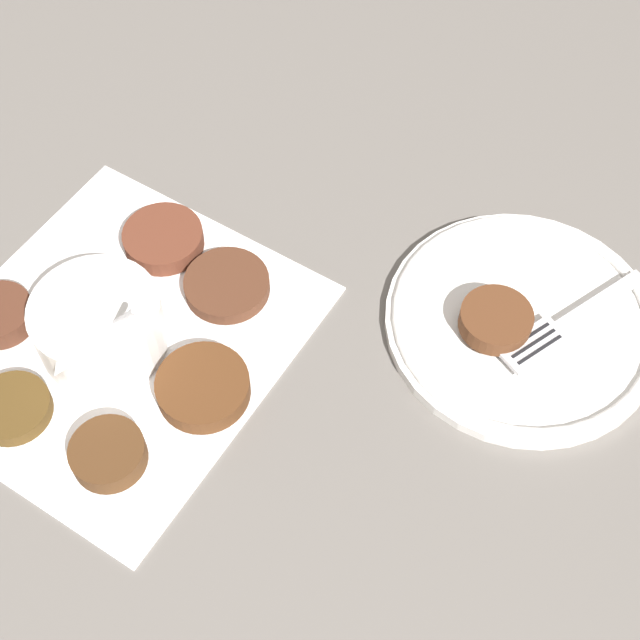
# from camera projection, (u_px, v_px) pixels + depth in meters

# --- Properties ---
(ground_plane) EXTENTS (4.00, 4.00, 0.00)m
(ground_plane) POSITION_uv_depth(u_px,v_px,m) (82.00, 352.00, 0.73)
(ground_plane) COLOR #605B56
(napkin) EXTENTS (0.34, 0.32, 0.00)m
(napkin) POSITION_uv_depth(u_px,v_px,m) (117.00, 339.00, 0.74)
(napkin) COLOR white
(napkin) RESTS_ON ground_plane
(sauce_bowl) EXTENTS (0.11, 0.11, 0.09)m
(sauce_bowl) POSITION_uv_depth(u_px,v_px,m) (99.00, 327.00, 0.71)
(sauce_bowl) COLOR white
(sauce_bowl) RESTS_ON napkin
(fritter_0) EXTENTS (0.07, 0.07, 0.01)m
(fritter_0) POSITION_uv_depth(u_px,v_px,m) (227.00, 285.00, 0.76)
(fritter_0) COLOR #4A291A
(fritter_0) RESTS_ON napkin
(fritter_1) EXTENTS (0.06, 0.06, 0.02)m
(fritter_1) POSITION_uv_depth(u_px,v_px,m) (108.00, 454.00, 0.67)
(fritter_1) COLOR #472B16
(fritter_1) RESTS_ON napkin
(fritter_2) EXTENTS (0.07, 0.07, 0.02)m
(fritter_2) POSITION_uv_depth(u_px,v_px,m) (163.00, 239.00, 0.78)
(fritter_2) COLOR #582C1D
(fritter_2) RESTS_ON napkin
(fritter_3) EXTENTS (0.07, 0.07, 0.02)m
(fritter_3) POSITION_uv_depth(u_px,v_px,m) (200.00, 392.00, 0.70)
(fritter_3) COLOR #4E2C16
(fritter_3) RESTS_ON napkin
(fritter_4) EXTENTS (0.06, 0.06, 0.01)m
(fritter_4) POSITION_uv_depth(u_px,v_px,m) (13.00, 408.00, 0.69)
(fritter_4) COLOR #4A3316
(fritter_4) RESTS_ON napkin
(fritter_5) EXTENTS (0.06, 0.06, 0.02)m
(fritter_5) POSITION_uv_depth(u_px,v_px,m) (1.00, 313.00, 0.74)
(fritter_5) COLOR #49271A
(fritter_5) RESTS_ON napkin
(serving_plate) EXTENTS (0.23, 0.23, 0.02)m
(serving_plate) POSITION_uv_depth(u_px,v_px,m) (522.00, 321.00, 0.74)
(serving_plate) COLOR white
(serving_plate) RESTS_ON ground_plane
(fritter_on_plate) EXTENTS (0.06, 0.06, 0.02)m
(fritter_on_plate) POSITION_uv_depth(u_px,v_px,m) (496.00, 320.00, 0.72)
(fritter_on_plate) COLOR #512D19
(fritter_on_plate) RESTS_ON serving_plate
(fork) EXTENTS (0.14, 0.10, 0.00)m
(fork) POSITION_uv_depth(u_px,v_px,m) (560.00, 327.00, 0.72)
(fork) COLOR silver
(fork) RESTS_ON serving_plate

